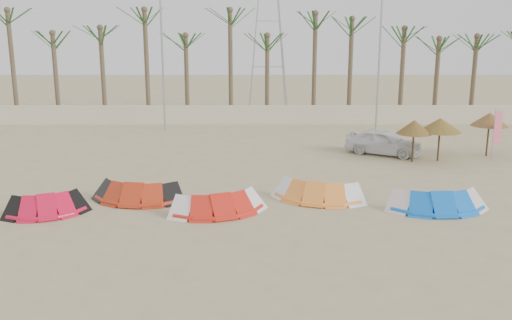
{
  "coord_description": "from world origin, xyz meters",
  "views": [
    {
      "loc": [
        -0.06,
        -17.25,
        6.95
      ],
      "look_at": [
        0.0,
        6.0,
        1.3
      ],
      "focal_mm": 40.0,
      "sensor_mm": 36.0,
      "label": 1
    }
  ],
  "objects_px": {
    "kite_blue": "(435,198)",
    "parasol_left": "(414,127)",
    "kite_red_mid": "(139,189)",
    "kite_red_right": "(219,200)",
    "kite_red_left": "(49,202)",
    "kite_orange": "(317,188)",
    "parasol_right": "(490,119)",
    "car": "(384,142)",
    "parasol_mid": "(440,125)"
  },
  "relations": [
    {
      "from": "parasol_left",
      "to": "parasol_mid",
      "type": "distance_m",
      "value": 1.41
    },
    {
      "from": "parasol_left",
      "to": "car",
      "type": "bearing_deg",
      "value": 122.66
    },
    {
      "from": "kite_blue",
      "to": "car",
      "type": "xyz_separation_m",
      "value": [
        0.03,
        9.11,
        0.26
      ]
    },
    {
      "from": "kite_red_mid",
      "to": "parasol_mid",
      "type": "height_order",
      "value": "parasol_mid"
    },
    {
      "from": "kite_orange",
      "to": "kite_red_left",
      "type": "bearing_deg",
      "value": -170.21
    },
    {
      "from": "kite_red_left",
      "to": "parasol_right",
      "type": "height_order",
      "value": "parasol_right"
    },
    {
      "from": "kite_red_left",
      "to": "kite_orange",
      "type": "height_order",
      "value": "same"
    },
    {
      "from": "kite_blue",
      "to": "parasol_left",
      "type": "distance_m",
      "value": 7.61
    },
    {
      "from": "kite_orange",
      "to": "kite_red_mid",
      "type": "bearing_deg",
      "value": -179.22
    },
    {
      "from": "kite_red_mid",
      "to": "kite_red_left",
      "type": "bearing_deg",
      "value": -151.17
    },
    {
      "from": "kite_orange",
      "to": "car",
      "type": "xyz_separation_m",
      "value": [
        4.41,
        7.84,
        0.26
      ]
    },
    {
      "from": "kite_blue",
      "to": "kite_red_mid",
      "type": "bearing_deg",
      "value": 174.23
    },
    {
      "from": "kite_red_mid",
      "to": "car",
      "type": "xyz_separation_m",
      "value": [
        11.58,
        7.94,
        0.26
      ]
    },
    {
      "from": "kite_red_right",
      "to": "parasol_left",
      "type": "distance_m",
      "value": 12.19
    },
    {
      "from": "kite_red_left",
      "to": "kite_blue",
      "type": "height_order",
      "value": "same"
    },
    {
      "from": "kite_red_left",
      "to": "parasol_right",
      "type": "distance_m",
      "value": 22.07
    },
    {
      "from": "kite_red_right",
      "to": "kite_orange",
      "type": "xyz_separation_m",
      "value": [
        3.85,
        1.56,
        0.0
      ]
    },
    {
      "from": "car",
      "to": "parasol_left",
      "type": "bearing_deg",
      "value": -118.2
    },
    {
      "from": "kite_red_mid",
      "to": "kite_orange",
      "type": "relative_size",
      "value": 0.96
    },
    {
      "from": "kite_red_left",
      "to": "kite_blue",
      "type": "relative_size",
      "value": 0.89
    },
    {
      "from": "kite_red_right",
      "to": "car",
      "type": "xyz_separation_m",
      "value": [
        8.27,
        9.4,
        0.26
      ]
    },
    {
      "from": "kite_red_mid",
      "to": "kite_red_right",
      "type": "distance_m",
      "value": 3.62
    },
    {
      "from": "kite_red_right",
      "to": "kite_blue",
      "type": "height_order",
      "value": "same"
    },
    {
      "from": "parasol_mid",
      "to": "parasol_right",
      "type": "xyz_separation_m",
      "value": [
        2.93,
        1.08,
        0.11
      ]
    },
    {
      "from": "kite_red_left",
      "to": "kite_red_mid",
      "type": "bearing_deg",
      "value": 28.83
    },
    {
      "from": "kite_red_right",
      "to": "parasol_mid",
      "type": "relative_size",
      "value": 1.77
    },
    {
      "from": "parasol_mid",
      "to": "kite_orange",
      "type": "bearing_deg",
      "value": -137.22
    },
    {
      "from": "kite_red_mid",
      "to": "kite_blue",
      "type": "height_order",
      "value": "same"
    },
    {
      "from": "kite_red_left",
      "to": "parasol_left",
      "type": "relative_size",
      "value": 1.55
    },
    {
      "from": "kite_red_mid",
      "to": "parasol_mid",
      "type": "bearing_deg",
      "value": 24.73
    },
    {
      "from": "parasol_right",
      "to": "car",
      "type": "relative_size",
      "value": 0.58
    },
    {
      "from": "kite_red_right",
      "to": "parasol_mid",
      "type": "bearing_deg",
      "value": 36.43
    },
    {
      "from": "kite_orange",
      "to": "parasol_right",
      "type": "distance_m",
      "value": 12.43
    },
    {
      "from": "kite_orange",
      "to": "car",
      "type": "bearing_deg",
      "value": 60.64
    },
    {
      "from": "parasol_right",
      "to": "kite_blue",
      "type": "bearing_deg",
      "value": -121.94
    },
    {
      "from": "kite_red_right",
      "to": "car",
      "type": "bearing_deg",
      "value": 48.66
    },
    {
      "from": "kite_red_right",
      "to": "kite_blue",
      "type": "xyz_separation_m",
      "value": [
        8.24,
        0.29,
        0.0
      ]
    },
    {
      "from": "car",
      "to": "kite_orange",
      "type": "bearing_deg",
      "value": 179.78
    },
    {
      "from": "kite_blue",
      "to": "parasol_mid",
      "type": "bearing_deg",
      "value": 71.83
    },
    {
      "from": "parasol_left",
      "to": "kite_red_left",
      "type": "bearing_deg",
      "value": -153.31
    },
    {
      "from": "kite_red_mid",
      "to": "kite_red_right",
      "type": "bearing_deg",
      "value": -23.78
    },
    {
      "from": "car",
      "to": "parasol_mid",
      "type": "bearing_deg",
      "value": -91.39
    },
    {
      "from": "kite_red_left",
      "to": "parasol_mid",
      "type": "relative_size",
      "value": 1.51
    },
    {
      "from": "kite_blue",
      "to": "parasol_left",
      "type": "relative_size",
      "value": 1.74
    },
    {
      "from": "kite_red_mid",
      "to": "kite_orange",
      "type": "bearing_deg",
      "value": 0.78
    },
    {
      "from": "kite_red_left",
      "to": "car",
      "type": "xyz_separation_m",
      "value": [
        14.59,
        9.6,
        0.27
      ]
    },
    {
      "from": "kite_blue",
      "to": "parasol_left",
      "type": "height_order",
      "value": "parasol_left"
    },
    {
      "from": "kite_red_right",
      "to": "kite_blue",
      "type": "distance_m",
      "value": 8.25
    },
    {
      "from": "kite_red_mid",
      "to": "kite_orange",
      "type": "distance_m",
      "value": 7.17
    },
    {
      "from": "parasol_left",
      "to": "parasol_mid",
      "type": "height_order",
      "value": "parasol_mid"
    }
  ]
}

